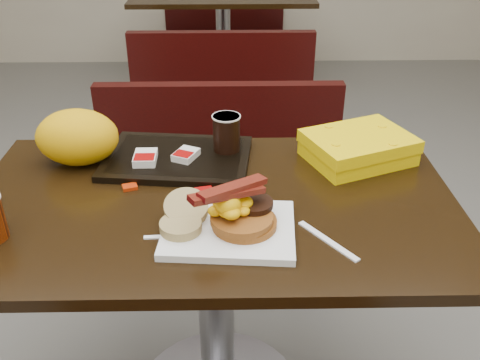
{
  "coord_description": "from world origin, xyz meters",
  "views": [
    {
      "loc": [
        0.05,
        -1.1,
        1.44
      ],
      "look_at": [
        0.07,
        0.01,
        0.8
      ],
      "focal_mm": 39.69,
      "sensor_mm": 36.0,
      "label": 1
    }
  ],
  "objects_px": {
    "knife": "(328,241)",
    "tray": "(178,158)",
    "bench_far_s": "(223,85)",
    "paper_bag": "(77,137)",
    "fork": "(163,237)",
    "bench_near_n": "(220,189)",
    "table_far": "(224,48)",
    "pancake_stack": "(244,220)",
    "bench_far_n": "(224,26)",
    "clamshell": "(358,147)",
    "coffee_cup_far": "(226,133)",
    "table_near": "(216,312)",
    "platter": "(229,229)",
    "hashbrown_sleeve_left": "(145,158)",
    "hashbrown_sleeve_right": "(186,155)"
  },
  "relations": [
    {
      "from": "knife",
      "to": "tray",
      "type": "xyz_separation_m",
      "value": [
        -0.36,
        0.38,
        0.01
      ]
    },
    {
      "from": "bench_far_s",
      "to": "paper_bag",
      "type": "xyz_separation_m",
      "value": [
        -0.37,
        -1.7,
        0.47
      ]
    },
    {
      "from": "fork",
      "to": "knife",
      "type": "height_order",
      "value": "same"
    },
    {
      "from": "bench_near_n",
      "to": "fork",
      "type": "xyz_separation_m",
      "value": [
        -0.11,
        -0.85,
        0.39
      ]
    },
    {
      "from": "table_far",
      "to": "pancake_stack",
      "type": "bearing_deg",
      "value": -88.46
    },
    {
      "from": "table_far",
      "to": "bench_far_n",
      "type": "distance_m",
      "value": 0.7
    },
    {
      "from": "table_far",
      "to": "clamshell",
      "type": "bearing_deg",
      "value": -80.55
    },
    {
      "from": "bench_far_s",
      "to": "coffee_cup_far",
      "type": "height_order",
      "value": "coffee_cup_far"
    },
    {
      "from": "paper_bag",
      "to": "bench_far_s",
      "type": "bearing_deg",
      "value": 77.72
    },
    {
      "from": "table_near",
      "to": "fork",
      "type": "bearing_deg",
      "value": -124.44
    },
    {
      "from": "platter",
      "to": "paper_bag",
      "type": "bearing_deg",
      "value": 144.61
    },
    {
      "from": "hashbrown_sleeve_left",
      "to": "table_far",
      "type": "bearing_deg",
      "value": 84.84
    },
    {
      "from": "hashbrown_sleeve_left",
      "to": "knife",
      "type": "bearing_deg",
      "value": -38.86
    },
    {
      "from": "platter",
      "to": "knife",
      "type": "distance_m",
      "value": 0.22
    },
    {
      "from": "bench_near_n",
      "to": "hashbrown_sleeve_left",
      "type": "bearing_deg",
      "value": -109.32
    },
    {
      "from": "hashbrown_sleeve_right",
      "to": "paper_bag",
      "type": "relative_size",
      "value": 0.33
    },
    {
      "from": "table_near",
      "to": "clamshell",
      "type": "distance_m",
      "value": 0.61
    },
    {
      "from": "bench_near_n",
      "to": "fork",
      "type": "height_order",
      "value": "fork"
    },
    {
      "from": "table_far",
      "to": "clamshell",
      "type": "height_order",
      "value": "clamshell"
    },
    {
      "from": "fork",
      "to": "hashbrown_sleeve_left",
      "type": "xyz_separation_m",
      "value": [
        -0.08,
        0.32,
        0.03
      ]
    },
    {
      "from": "table_far",
      "to": "coffee_cup_far",
      "type": "relative_size",
      "value": 11.66
    },
    {
      "from": "coffee_cup_far",
      "to": "paper_bag",
      "type": "height_order",
      "value": "paper_bag"
    },
    {
      "from": "fork",
      "to": "tray",
      "type": "height_order",
      "value": "tray"
    },
    {
      "from": "bench_near_n",
      "to": "bench_far_s",
      "type": "distance_m",
      "value": 1.2
    },
    {
      "from": "bench_near_n",
      "to": "bench_far_n",
      "type": "relative_size",
      "value": 1.0
    },
    {
      "from": "hashbrown_sleeve_left",
      "to": "bench_far_s",
      "type": "bearing_deg",
      "value": 83.08
    },
    {
      "from": "fork",
      "to": "coffee_cup_far",
      "type": "xyz_separation_m",
      "value": [
        0.14,
        0.39,
        0.07
      ]
    },
    {
      "from": "table_far",
      "to": "hashbrown_sleeve_left",
      "type": "bearing_deg",
      "value": -94.38
    },
    {
      "from": "paper_bag",
      "to": "hashbrown_sleeve_left",
      "type": "bearing_deg",
      "value": -10.22
    },
    {
      "from": "bench_far_s",
      "to": "hashbrown_sleeve_right",
      "type": "height_order",
      "value": "hashbrown_sleeve_right"
    },
    {
      "from": "table_far",
      "to": "bench_near_n",
      "type": "bearing_deg",
      "value": -90.0
    },
    {
      "from": "table_far",
      "to": "tray",
      "type": "relative_size",
      "value": 3.05
    },
    {
      "from": "bench_far_n",
      "to": "clamshell",
      "type": "height_order",
      "value": "clamshell"
    },
    {
      "from": "fork",
      "to": "hashbrown_sleeve_right",
      "type": "distance_m",
      "value": 0.34
    },
    {
      "from": "bench_far_s",
      "to": "knife",
      "type": "relative_size",
      "value": 5.71
    },
    {
      "from": "bench_far_n",
      "to": "paper_bag",
      "type": "relative_size",
      "value": 4.51
    },
    {
      "from": "bench_far_s",
      "to": "clamshell",
      "type": "xyz_separation_m",
      "value": [
        0.4,
        -1.69,
        0.43
      ]
    },
    {
      "from": "platter",
      "to": "knife",
      "type": "xyz_separation_m",
      "value": [
        0.22,
        -0.04,
        -0.01
      ]
    },
    {
      "from": "hashbrown_sleeve_left",
      "to": "paper_bag",
      "type": "distance_m",
      "value": 0.19
    },
    {
      "from": "pancake_stack",
      "to": "hashbrown_sleeve_right",
      "type": "bearing_deg",
      "value": 115.15
    },
    {
      "from": "platter",
      "to": "hashbrown_sleeve_left",
      "type": "height_order",
      "value": "hashbrown_sleeve_left"
    },
    {
      "from": "tray",
      "to": "hashbrown_sleeve_left",
      "type": "bearing_deg",
      "value": -151.51
    },
    {
      "from": "table_far",
      "to": "tray",
      "type": "distance_m",
      "value": 2.43
    },
    {
      "from": "table_near",
      "to": "tray",
      "type": "xyz_separation_m",
      "value": [
        -0.1,
        0.2,
        0.38
      ]
    },
    {
      "from": "knife",
      "to": "coffee_cup_far",
      "type": "bearing_deg",
      "value": 172.53
    },
    {
      "from": "tray",
      "to": "paper_bag",
      "type": "distance_m",
      "value": 0.27
    },
    {
      "from": "fork",
      "to": "hashbrown_sleeve_left",
      "type": "distance_m",
      "value": 0.33
    },
    {
      "from": "table_far",
      "to": "fork",
      "type": "xyz_separation_m",
      "value": [
        -0.11,
        -2.75,
        0.38
      ]
    },
    {
      "from": "bench_near_n",
      "to": "paper_bag",
      "type": "height_order",
      "value": "paper_bag"
    },
    {
      "from": "tray",
      "to": "coffee_cup_far",
      "type": "bearing_deg",
      "value": 19.67
    }
  ]
}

